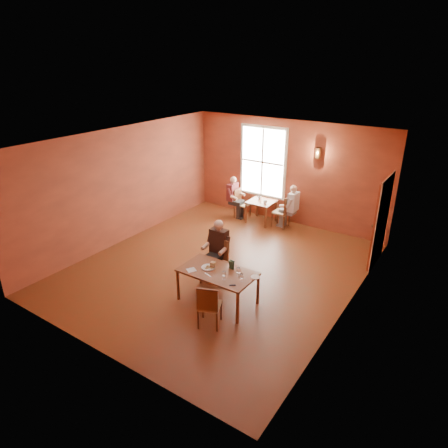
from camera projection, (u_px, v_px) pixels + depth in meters
The scene contains 30 objects.
ground at pixel (219, 268), 9.41m from camera, with size 6.00×7.00×0.01m, color brown.
wall_back at pixel (288, 172), 11.50m from camera, with size 6.00×0.04×3.00m, color brown.
wall_front at pixel (91, 276), 6.15m from camera, with size 6.00×0.04×3.00m, color brown.
wall_left at pixel (124, 185), 10.36m from camera, with size 0.04×7.00×3.00m, color brown.
wall_right at pixel (354, 241), 7.29m from camera, with size 0.04×7.00×3.00m, color brown.
ceiling at pixel (219, 140), 8.23m from camera, with size 6.00×7.00×0.04m, color white.
window at pixel (263, 162), 11.79m from camera, with size 1.36×0.10×1.96m, color white.
door at pixel (379, 222), 9.25m from camera, with size 0.12×1.04×2.10m, color maroon.
wall_sconce at pixel (318, 153), 10.68m from camera, with size 0.16×0.16×0.28m, color brown.
main_table at pixel (218, 286), 7.99m from camera, with size 1.50×0.84×0.70m, color brown, non-canonical shape.
chair_diner_main at pixel (216, 262), 8.70m from camera, with size 0.42×0.42×0.94m, color #552817, non-canonical shape.
diner_main at pixel (215, 255), 8.61m from camera, with size 0.52×0.52×1.30m, color black, non-canonical shape.
chair_empty at pixel (210, 304), 7.28m from camera, with size 0.39×0.39×0.87m, color #522B10, non-canonical shape.
plate_food at pixel (208, 267), 7.97m from camera, with size 0.28×0.28×0.04m, color white.
sandwich at pixel (213, 265), 7.96m from camera, with size 0.09×0.09×0.11m, color tan.
goblet_a at pixel (238, 272), 7.65m from camera, with size 0.08×0.08×0.19m, color white, non-canonical shape.
goblet_b at pixel (241, 278), 7.45m from camera, with size 0.07×0.07×0.18m, color white, non-canonical shape.
goblet_c at pixel (224, 275), 7.53m from camera, with size 0.07×0.07×0.19m, color white, non-canonical shape.
menu_stand at pixel (232, 265), 7.91m from camera, with size 0.11×0.05×0.18m, color #213D29.
knife at pixel (208, 275), 7.72m from camera, with size 0.19×0.02×0.00m, color silver.
napkin at pixel (191, 270), 7.89m from camera, with size 0.17×0.17×0.01m, color white.
side_plate at pixel (255, 277), 7.64m from camera, with size 0.18×0.18×0.01m, color silver.
sunglasses at pixel (232, 285), 7.37m from camera, with size 0.12×0.04×0.01m, color black.
second_table at pixel (261, 211), 11.86m from camera, with size 0.74×0.74×0.65m, color brown, non-canonical shape.
chair_diner_white at pixel (281, 211), 11.47m from camera, with size 0.41×0.41×0.94m, color #50200F, non-canonical shape.
diner_white at pixel (282, 207), 11.40m from camera, with size 0.50×0.50×1.24m, color silver, non-canonical shape.
chair_diner_maroon at pixel (243, 204), 12.15m from camera, with size 0.39×0.39×0.89m, color #662F15, non-canonical shape.
diner_maroon at pixel (242, 198), 12.10m from camera, with size 0.49×0.49×1.22m, color maroon, non-canonical shape.
cup_a at pixel (265, 202), 11.55m from camera, with size 0.11×0.11×0.08m, color white.
cup_b at pixel (260, 198), 11.89m from camera, with size 0.09×0.09×0.09m, color white.
Camera 1 is at (4.68, -6.79, 4.65)m, focal length 32.00 mm.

